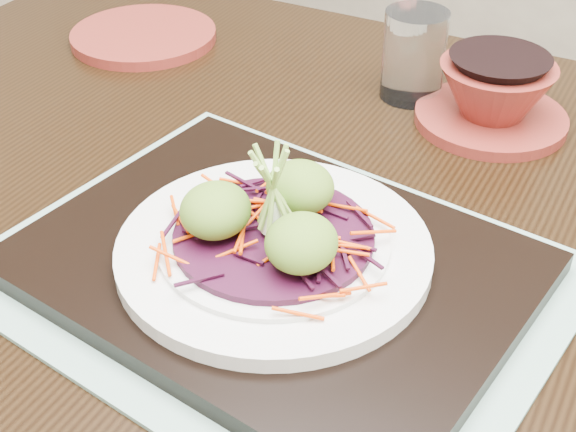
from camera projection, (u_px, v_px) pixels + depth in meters
The scene contains 11 objects.
dining_table at pixel (357, 321), 0.72m from camera, with size 1.30×0.91×0.78m.
placemat at pixel (274, 275), 0.61m from camera, with size 0.42×0.33×0.00m, color gray.
serving_tray at pixel (274, 265), 0.61m from camera, with size 0.36×0.27×0.02m, color black.
white_plate at pixel (274, 248), 0.60m from camera, with size 0.24×0.24×0.02m.
cabbage_bed at pixel (274, 236), 0.59m from camera, with size 0.15×0.15×0.01m, color #370B21.
carrot_julienne at pixel (274, 228), 0.59m from camera, with size 0.18×0.18×0.01m, color #E43F04, non-canonical shape.
guacamole_scoops at pixel (273, 213), 0.58m from camera, with size 0.13×0.11×0.04m.
scallion_garnish at pixel (273, 192), 0.57m from camera, with size 0.05×0.05×0.08m, color #8CBB4B, non-canonical shape.
terracotta_side_plate at pixel (144, 36), 0.97m from camera, with size 0.17×0.17×0.01m, color maroon.
water_glass at pixel (414, 55), 0.83m from camera, with size 0.07×0.07×0.09m, color white.
terracotta_bowl_set at pixel (494, 98), 0.79m from camera, with size 0.16×0.16×0.06m.
Camera 1 is at (0.14, -0.44, 1.18)m, focal length 50.00 mm.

